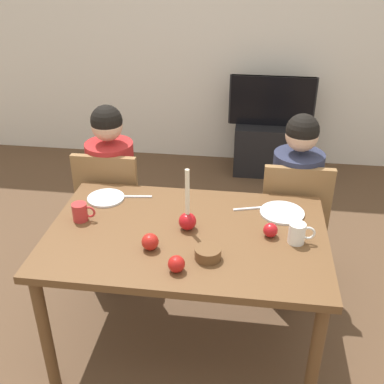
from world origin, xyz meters
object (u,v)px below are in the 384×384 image
at_px(tv_stand, 268,148).
at_px(mug_right, 298,233).
at_px(tv, 272,101).
at_px(apple_near_candle, 176,264).
at_px(candle_centerpiece, 188,217).
at_px(person_right_child, 293,206).
at_px(person_left_child, 113,194).
at_px(chair_left, 113,204).
at_px(apple_by_left_plate, 270,230).
at_px(plate_right, 282,213).
at_px(apple_by_right_mug, 150,242).
at_px(chair_right, 293,217).
at_px(plate_left, 106,198).
at_px(mug_left, 81,212).
at_px(bowl_walnuts, 208,253).
at_px(dining_table, 187,246).

distance_m(tv_stand, mug_right, 2.38).
bearing_deg(mug_right, tv, 92.03).
bearing_deg(apple_near_candle, candle_centerpiece, 89.20).
xyz_separation_m(person_right_child, tv, (-0.12, 1.66, 0.14)).
height_order(person_left_child, candle_centerpiece, person_left_child).
xyz_separation_m(chair_left, candle_centerpiece, (0.58, -0.58, 0.31)).
bearing_deg(tv_stand, apple_by_left_plate, -91.14).
bearing_deg(plate_right, apple_by_right_mug, -147.06).
bearing_deg(apple_near_candle, apple_by_right_mug, 135.34).
height_order(chair_right, apple_by_right_mug, chair_right).
distance_m(plate_left, mug_left, 0.24).
xyz_separation_m(candle_centerpiece, mug_right, (0.54, -0.05, -0.02)).
bearing_deg(person_left_child, plate_left, -77.90).
xyz_separation_m(person_right_child, apple_by_left_plate, (-0.17, -0.62, 0.22)).
height_order(tv_stand, tv, tv).
bearing_deg(bowl_walnuts, person_left_child, 130.08).
bearing_deg(plate_left, bowl_walnuts, -36.80).
xyz_separation_m(mug_left, apple_by_left_plate, (0.97, -0.02, -0.01)).
relative_size(person_left_child, apple_by_right_mug, 14.28).
bearing_deg(mug_right, chair_left, 150.92).
relative_size(person_left_child, plate_left, 5.65).
height_order(plate_left, mug_left, mug_left).
bearing_deg(tv_stand, dining_table, -101.29).
relative_size(person_right_child, mug_right, 9.12).
distance_m(chair_right, plate_right, 0.45).
bearing_deg(apple_near_candle, apple_by_left_plate, 38.53).
relative_size(chair_right, apple_by_right_mug, 10.97).
bearing_deg(dining_table, plate_left, 151.66).
bearing_deg(chair_right, apple_by_left_plate, -105.71).
distance_m(person_left_child, apple_by_right_mug, 0.94).
bearing_deg(mug_left, tv, 65.74).
relative_size(mug_right, apple_near_candle, 1.66).
bearing_deg(apple_by_left_plate, mug_right, -14.95).
relative_size(chair_left, apple_by_right_mug, 10.97).
distance_m(person_left_child, person_right_child, 1.16).
relative_size(chair_left, person_left_child, 0.77).
height_order(chair_left, person_right_child, person_right_child).
xyz_separation_m(dining_table, mug_right, (0.54, -0.02, 0.14)).
bearing_deg(candle_centerpiece, chair_right, 45.11).
xyz_separation_m(chair_right, person_right_child, (-0.00, 0.03, 0.06)).
height_order(apple_near_candle, apple_by_right_mug, apple_by_right_mug).
height_order(plate_left, apple_by_left_plate, apple_by_left_plate).
bearing_deg(bowl_walnuts, plate_right, 51.51).
height_order(person_right_child, mug_right, person_right_child).
height_order(person_left_child, apple_by_left_plate, person_left_child).
bearing_deg(apple_by_left_plate, apple_near_candle, -141.47).
bearing_deg(plate_left, person_left_child, 102.10).
relative_size(candle_centerpiece, mug_left, 2.71).
bearing_deg(plate_right, candle_centerpiece, -155.86).
distance_m(dining_table, apple_by_right_mug, 0.25).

